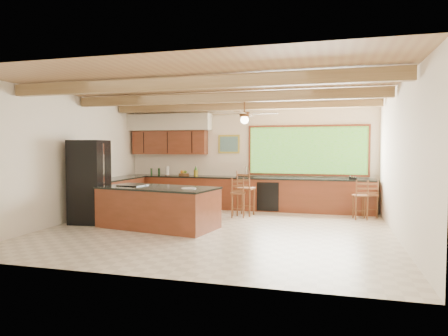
# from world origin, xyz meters

# --- Properties ---
(ground) EXTENTS (7.20, 7.20, 0.00)m
(ground) POSITION_xyz_m (0.00, 0.00, 0.00)
(ground) COLOR beige
(ground) RESTS_ON ground
(room_shell) EXTENTS (7.27, 6.54, 3.02)m
(room_shell) POSITION_xyz_m (-0.17, 0.65, 2.21)
(room_shell) COLOR white
(room_shell) RESTS_ON ground
(counter_run) EXTENTS (7.12, 3.10, 1.22)m
(counter_run) POSITION_xyz_m (-0.82, 2.52, 0.46)
(counter_run) COLOR brown
(counter_run) RESTS_ON ground
(island) EXTENTS (2.73, 1.63, 0.91)m
(island) POSITION_xyz_m (-1.30, -0.11, 0.45)
(island) COLOR brown
(island) RESTS_ON ground
(refrigerator) EXTENTS (0.82, 0.80, 1.92)m
(refrigerator) POSITION_xyz_m (-3.05, -0.04, 0.96)
(refrigerator) COLOR black
(refrigerator) RESTS_ON ground
(bar_stool_a) EXTENTS (0.42, 0.42, 1.01)m
(bar_stool_a) POSITION_xyz_m (0.10, 1.55, 0.60)
(bar_stool_a) COLOR brown
(bar_stool_a) RESTS_ON ground
(bar_stool_b) EXTENTS (0.47, 0.47, 1.17)m
(bar_stool_b) POSITION_xyz_m (0.23, 1.83, 0.69)
(bar_stool_b) COLOR brown
(bar_stool_b) RESTS_ON ground
(bar_stool_c) EXTENTS (0.40, 0.40, 0.97)m
(bar_stool_c) POSITION_xyz_m (3.05, 2.05, 0.57)
(bar_stool_c) COLOR brown
(bar_stool_c) RESTS_ON ground
(bar_stool_d) EXTENTS (0.42, 0.42, 0.93)m
(bar_stool_d) POSITION_xyz_m (3.30, 2.40, 0.55)
(bar_stool_d) COLOR brown
(bar_stool_d) RESTS_ON ground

